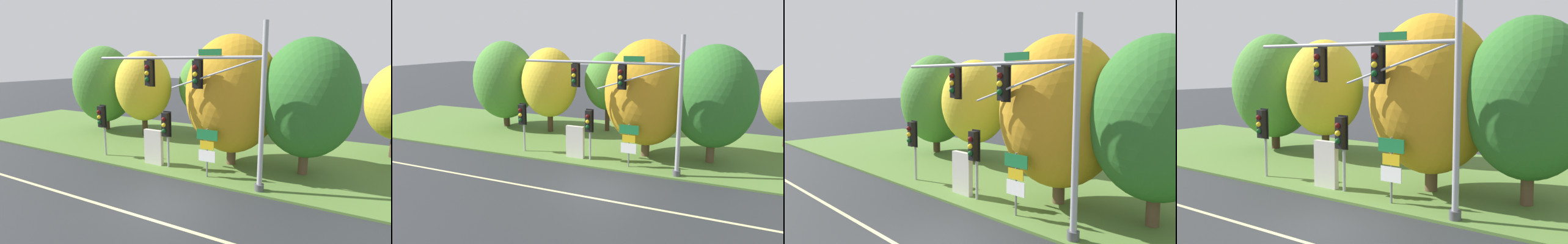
# 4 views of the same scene
# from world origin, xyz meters

# --- Properties ---
(ground_plane) EXTENTS (160.00, 160.00, 0.00)m
(ground_plane) POSITION_xyz_m (0.00, 0.00, 0.00)
(ground_plane) COLOR #282B2D
(lane_stripe) EXTENTS (36.00, 0.16, 0.01)m
(lane_stripe) POSITION_xyz_m (0.00, -1.20, 0.00)
(lane_stripe) COLOR beige
(lane_stripe) RESTS_ON ground
(grass_verge) EXTENTS (48.00, 11.50, 0.10)m
(grass_verge) POSITION_xyz_m (0.00, 8.25, 0.05)
(grass_verge) COLOR #517533
(grass_verge) RESTS_ON ground
(traffic_signal_mast) EXTENTS (9.01, 0.49, 7.09)m
(traffic_signal_mast) POSITION_xyz_m (0.52, 2.91, 4.44)
(traffic_signal_mast) COLOR #9EA0A5
(traffic_signal_mast) RESTS_ON grass_verge
(pedestrian_signal_near_kerb) EXTENTS (0.46, 0.55, 3.01)m
(pedestrian_signal_near_kerb) POSITION_xyz_m (-2.10, 3.40, 2.26)
(pedestrian_signal_near_kerb) COLOR #9EA0A5
(pedestrian_signal_near_kerb) RESTS_ON grass_verge
(pedestrian_signal_further_along) EXTENTS (0.46, 0.55, 3.04)m
(pedestrian_signal_further_along) POSITION_xyz_m (-6.55, 3.36, 2.29)
(pedestrian_signal_further_along) COLOR #9EA0A5
(pedestrian_signal_further_along) RESTS_ON grass_verge
(route_sign_post) EXTENTS (1.10, 0.08, 2.40)m
(route_sign_post) POSITION_xyz_m (0.32, 3.25, 1.59)
(route_sign_post) COLOR slate
(route_sign_post) RESTS_ON grass_verge
(tree_nearest_road) EXTENTS (4.84, 4.84, 6.72)m
(tree_nearest_road) POSITION_xyz_m (-11.74, 8.87, 3.79)
(tree_nearest_road) COLOR #423021
(tree_nearest_road) RESTS_ON grass_verge
(tree_left_of_mast) EXTENTS (4.09, 4.09, 6.26)m
(tree_left_of_mast) POSITION_xyz_m (-7.61, 8.67, 3.80)
(tree_left_of_mast) COLOR #423021
(tree_left_of_mast) RESTS_ON grass_verge
(tree_behind_signpost) EXTENTS (3.45, 3.45, 5.94)m
(tree_behind_signpost) POSITION_xyz_m (-3.77, 10.65, 3.87)
(tree_behind_signpost) COLOR #423021
(tree_behind_signpost) RESTS_ON grass_verge
(tree_mid_verge) EXTENTS (4.94, 4.94, 6.88)m
(tree_mid_verge) POSITION_xyz_m (0.61, 5.64, 3.88)
(tree_mid_verge) COLOR brown
(tree_mid_verge) RESTS_ON grass_verge
(tree_tall_centre) EXTENTS (4.56, 4.56, 6.62)m
(tree_tall_centre) POSITION_xyz_m (4.31, 5.92, 3.86)
(tree_tall_centre) COLOR brown
(tree_tall_centre) RESTS_ON grass_verge
(info_kiosk) EXTENTS (1.10, 0.24, 1.90)m
(info_kiosk) POSITION_xyz_m (-3.07, 3.60, 1.04)
(info_kiosk) COLOR beige
(info_kiosk) RESTS_ON grass_verge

